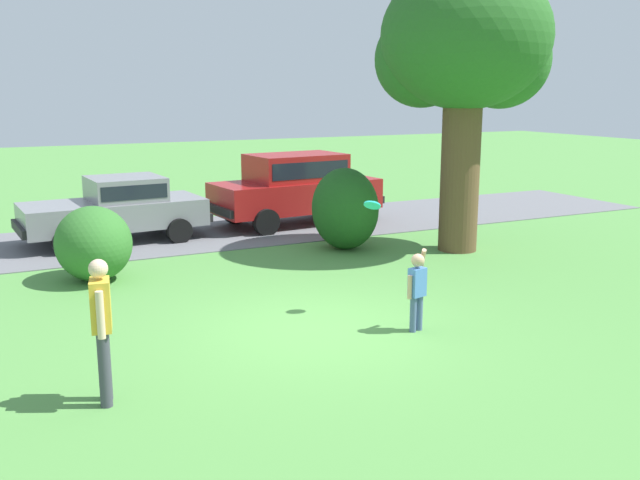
% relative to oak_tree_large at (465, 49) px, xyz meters
% --- Properties ---
extents(ground_plane, '(80.00, 80.00, 0.00)m').
position_rel_oak_tree_large_xyz_m(ground_plane, '(-5.37, -3.62, -4.47)').
color(ground_plane, '#518E42').
extents(driveway_strip, '(28.00, 4.40, 0.02)m').
position_rel_oak_tree_large_xyz_m(driveway_strip, '(-5.37, 4.28, -4.46)').
color(driveway_strip, slate).
rests_on(driveway_strip, ground).
extents(oak_tree_large, '(3.96, 3.80, 6.31)m').
position_rel_oak_tree_large_xyz_m(oak_tree_large, '(0.00, 0.00, 0.00)').
color(oak_tree_large, brown).
rests_on(oak_tree_large, ground).
extents(shrub_near_tree, '(1.45, 1.73, 1.44)m').
position_rel_oak_tree_large_xyz_m(shrub_near_tree, '(-7.98, 0.85, -3.75)').
color(shrub_near_tree, '#33702B').
rests_on(shrub_near_tree, ground).
extents(shrub_centre_left, '(1.48, 1.74, 1.87)m').
position_rel_oak_tree_large_xyz_m(shrub_centre_left, '(-2.34, 1.13, -3.54)').
color(shrub_centre_left, '#1E511C').
rests_on(shrub_centre_left, ground).
extents(parked_sedan, '(4.50, 2.30, 1.56)m').
position_rel_oak_tree_large_xyz_m(parked_sedan, '(-6.87, 4.28, -3.63)').
color(parked_sedan, gray).
rests_on(parked_sedan, ground).
extents(parked_suv, '(4.84, 2.40, 1.92)m').
position_rel_oak_tree_large_xyz_m(parked_suv, '(-2.09, 4.40, -3.40)').
color(parked_suv, maroon).
rests_on(parked_suv, ground).
extents(child_thrower, '(0.42, 0.33, 1.29)m').
position_rel_oak_tree_large_xyz_m(child_thrower, '(-4.07, -4.39, -3.76)').
color(child_thrower, '#4C608C').
rests_on(child_thrower, ground).
extents(frisbee, '(0.31, 0.27, 0.24)m').
position_rel_oak_tree_large_xyz_m(frisbee, '(-4.20, -3.24, -2.68)').
color(frisbee, '#1EB7B2').
extents(adult_onlooker, '(0.28, 0.52, 1.74)m').
position_rel_oak_tree_large_xyz_m(adult_onlooker, '(-8.77, -4.91, -3.49)').
color(adult_onlooker, '#3F3F4C').
rests_on(adult_onlooker, ground).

